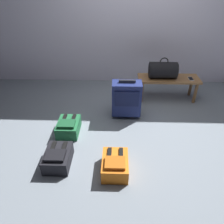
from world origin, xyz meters
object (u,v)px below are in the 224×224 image
(cell_phone, at_px, (191,79))
(suitcase_upright_navy, at_px, (126,98))
(bench, at_px, (168,81))
(backpack_orange, at_px, (115,165))
(backpack_dark, at_px, (58,158))
(backpack_green, at_px, (69,127))
(duffel_bag_black, at_px, (163,70))

(cell_phone, relative_size, suitcase_upright_navy, 0.24)
(bench, height_order, backpack_orange, bench)
(bench, height_order, backpack_dark, bench)
(suitcase_upright_navy, distance_m, backpack_dark, 1.29)
(cell_phone, bearing_deg, backpack_green, -152.95)
(cell_phone, distance_m, backpack_green, 2.09)
(backpack_orange, bearing_deg, suitcase_upright_navy, 82.38)
(backpack_dark, height_order, backpack_orange, same)
(bench, relative_size, suitcase_upright_navy, 1.69)
(bench, bearing_deg, backpack_green, -146.59)
(cell_phone, xyz_separation_m, backpack_green, (-1.84, -0.94, -0.30))
(cell_phone, distance_m, backpack_dark, 2.40)
(duffel_bag_black, xyz_separation_m, cell_phone, (0.46, -0.05, -0.13))
(bench, xyz_separation_m, backpack_green, (-1.49, -0.98, -0.24))
(duffel_bag_black, height_order, backpack_orange, duffel_bag_black)
(duffel_bag_black, height_order, suitcase_upright_navy, duffel_bag_black)
(bench, relative_size, backpack_green, 2.63)
(backpack_green, bearing_deg, backpack_dark, -90.44)
(duffel_bag_black, height_order, cell_phone, duffel_bag_black)
(cell_phone, height_order, backpack_dark, cell_phone)
(backpack_dark, bearing_deg, suitcase_upright_navy, 51.60)
(duffel_bag_black, distance_m, backpack_green, 1.75)
(backpack_dark, bearing_deg, backpack_orange, -7.59)
(bench, relative_size, backpack_orange, 2.63)
(backpack_orange, bearing_deg, bench, 62.48)
(suitcase_upright_navy, bearing_deg, backpack_dark, -128.40)
(suitcase_upright_navy, relative_size, backpack_dark, 1.56)
(cell_phone, xyz_separation_m, backpack_orange, (-1.20, -1.59, -0.30))
(cell_phone, height_order, suitcase_upright_navy, suitcase_upright_navy)
(backpack_green, bearing_deg, bench, 33.41)
(backpack_dark, bearing_deg, bench, 46.02)
(duffel_bag_black, bearing_deg, backpack_orange, -114.31)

